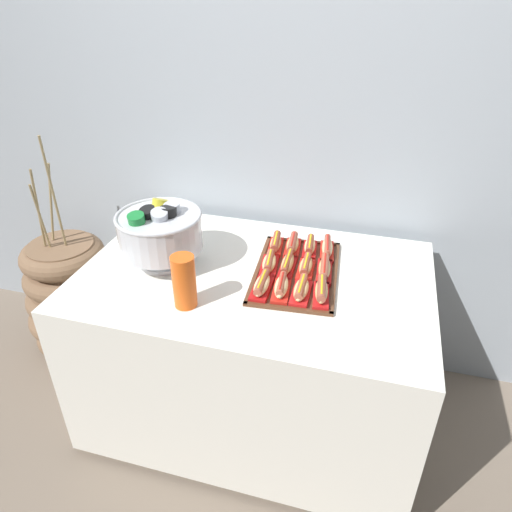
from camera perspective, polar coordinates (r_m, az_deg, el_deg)
ground_plane at (r=2.43m, az=-0.15°, el=-18.11°), size 10.00×10.00×0.00m
back_wall at (r=2.22m, az=4.03°, el=16.87°), size 6.00×0.10×2.60m
buffet_table at (r=2.13m, az=-0.16°, el=-10.72°), size 1.42×0.93×0.80m
floor_vase at (r=2.80m, az=-21.49°, el=-4.60°), size 0.51×0.51×1.23m
serving_tray at (r=1.91m, az=4.94°, el=-1.96°), size 0.37×0.55×0.01m
hot_dog_0 at (r=1.77m, az=0.71°, el=-3.61°), size 0.07×0.17×0.06m
hot_dog_1 at (r=1.76m, az=3.11°, el=-3.85°), size 0.08×0.16×0.06m
hot_dog_2 at (r=1.76m, az=5.54°, el=-4.15°), size 0.07×0.17×0.06m
hot_dog_3 at (r=1.75m, az=7.99°, el=-4.29°), size 0.08×0.17×0.07m
hot_dog_4 at (r=1.91m, az=1.62°, el=-0.89°), size 0.09×0.17×0.06m
hot_dog_5 at (r=1.90m, az=3.86°, el=-1.03°), size 0.07×0.18×0.06m
hot_dog_6 at (r=1.89m, az=6.10°, el=-1.32°), size 0.07×0.16×0.06m
hot_dog_7 at (r=1.89m, az=8.36°, el=-1.56°), size 0.08×0.19×0.06m
hot_dog_8 at (r=2.05m, az=2.41°, el=1.52°), size 0.08×0.16×0.06m
hot_dog_9 at (r=2.04m, az=4.49°, el=1.35°), size 0.08×0.17×0.06m
hot_dog_10 at (r=2.03m, az=6.59°, el=1.12°), size 0.07×0.16×0.06m
hot_dog_11 at (r=2.03m, az=8.69°, el=0.94°), size 0.08×0.18×0.06m
punch_bowl at (r=1.93m, az=-11.66°, el=3.06°), size 0.35×0.35×0.27m
cup_stack at (r=1.69m, az=-8.78°, el=-3.08°), size 0.09×0.09×0.21m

